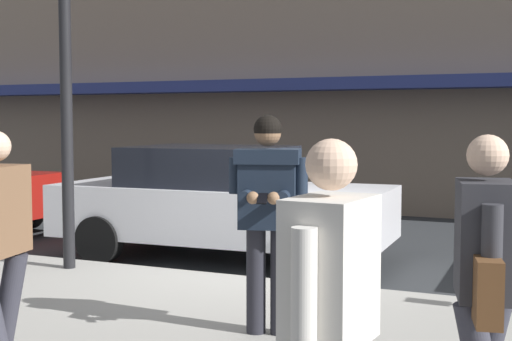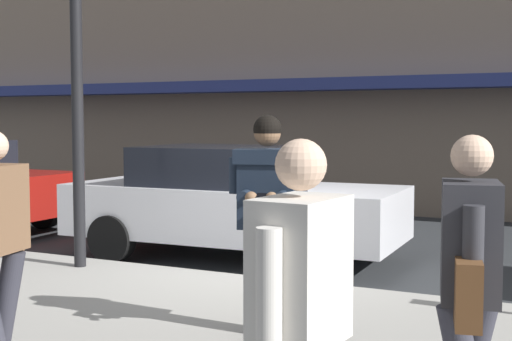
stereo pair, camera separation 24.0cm
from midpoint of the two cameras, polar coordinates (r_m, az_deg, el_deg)
The scene contains 7 objects.
ground_plane at distance 8.32m, azimuth 1.70°, elevation -9.13°, with size 80.00×80.00×0.00m, color #2B2D30.
curb_paint_line at distance 8.02m, azimuth 8.47°, elevation -9.67°, with size 28.00×0.12×0.01m, color silver.
parked_sedan_mid at distance 9.68m, azimuth -1.29°, elevation -2.50°, with size 4.56×2.04×1.54m.
man_texting_on_phone at distance 5.81m, azimuth 2.12°, elevation -2.39°, with size 0.63×0.64×1.81m.
pedestrian_in_light_coat at distance 2.96m, azimuth 5.92°, elevation -11.67°, with size 0.36×0.60×1.70m.
pedestrian_with_bag at distance 3.81m, azimuth 18.45°, elevation -8.30°, with size 0.39×0.72×1.70m.
street_lamp_post at distance 8.78m, azimuth -13.45°, elevation 12.07°, with size 0.36×0.36×4.88m.
Camera 2 is at (3.44, -7.33, 1.91)m, focal length 50.00 mm.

